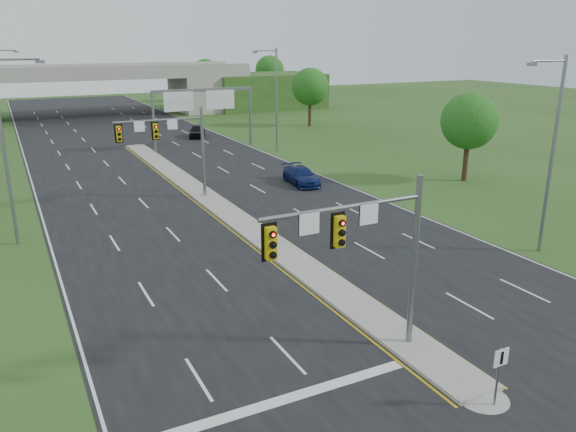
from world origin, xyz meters
The scene contains 19 objects.
ground centered at (0.00, 0.00, 0.00)m, with size 240.00×240.00×0.00m, color #294A1A.
road centered at (0.00, 35.00, 0.01)m, with size 24.00×160.00×0.02m, color black.
median centered at (0.00, 23.00, 0.10)m, with size 2.00×54.00×0.16m, color gray.
median_nose centered at (0.00, -4.00, 0.10)m, with size 2.00×2.00×0.16m, color gray.
lane_markings centered at (-0.60, 28.91, 0.02)m, with size 23.72×160.00×0.01m.
signal_mast_near centered at (-2.26, -0.07, 4.73)m, with size 6.62×0.60×7.00m.
signal_mast_far centered at (-2.26, 24.93, 4.73)m, with size 6.62×0.60×7.00m.
keep_right_sign centered at (0.00, -4.53, 1.52)m, with size 0.60×0.13×2.20m.
sign_gantry centered at (6.68, 44.92, 5.24)m, with size 11.58×0.44×6.67m.
overpass centered at (0.00, 80.00, 3.55)m, with size 80.00×14.00×8.10m.
lightpole_l_mid centered at (-13.30, 20.00, 6.10)m, with size 2.85×0.25×11.00m.
lightpole_r_near centered at (13.30, 5.00, 6.10)m, with size 2.85×0.25×11.00m.
lightpole_r_far centered at (13.30, 40.00, 6.10)m, with size 2.85×0.25×11.00m.
tree_r_near centered at (22.00, 20.00, 5.18)m, with size 4.80×4.80×7.60m.
tree_r_mid centered at (26.00, 55.00, 5.51)m, with size 5.20×5.20×8.12m.
tree_back_c centered at (24.00, 94.00, 5.51)m, with size 5.60×5.60×8.32m.
tree_back_d centered at (38.00, 94.00, 5.84)m, with size 6.00×6.00×8.85m.
car_far_b centered at (8.68, 25.29, 0.74)m, with size 2.01×4.95×1.44m, color #0C1A4D.
car_far_c centered at (8.47, 52.80, 0.80)m, with size 1.83×4.55×1.55m, color black.
Camera 1 is at (-13.36, -15.62, 11.67)m, focal length 35.00 mm.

